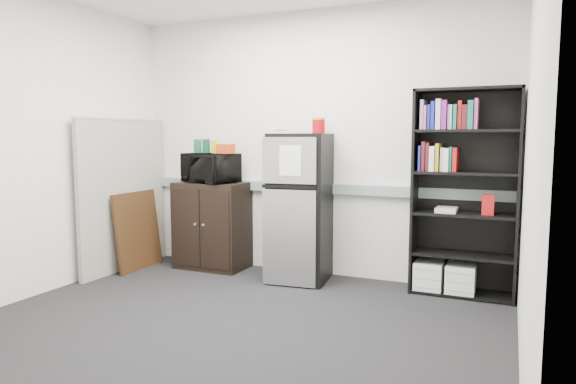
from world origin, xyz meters
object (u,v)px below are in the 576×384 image
object	(u,v)px
microwave	(210,168)
refrigerator	(300,208)
bookshelf	(462,188)
cubicle_partition	(124,194)
cabinet	(212,225)

from	to	relation	value
microwave	refrigerator	bearing A→B (deg)	11.72
bookshelf	microwave	xyz separation A→B (m)	(-2.57, -0.08, 0.12)
cubicle_partition	bookshelf	bearing A→B (deg)	8.13
bookshelf	cubicle_partition	distance (m)	3.45
cubicle_partition	microwave	xyz separation A→B (m)	(0.83, 0.40, 0.28)
refrigerator	microwave	bearing A→B (deg)	170.37
cabinet	microwave	bearing A→B (deg)	-90.00
cubicle_partition	microwave	distance (m)	0.97
bookshelf	refrigerator	world-z (taller)	bookshelf
microwave	cabinet	bearing A→B (deg)	105.16
cubicle_partition	microwave	bearing A→B (deg)	25.89
cubicle_partition	refrigerator	size ratio (longest dim) A/B	1.11
cabinet	cubicle_partition	bearing A→B (deg)	-153.23
bookshelf	cubicle_partition	world-z (taller)	bookshelf
bookshelf	refrigerator	distance (m)	1.53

